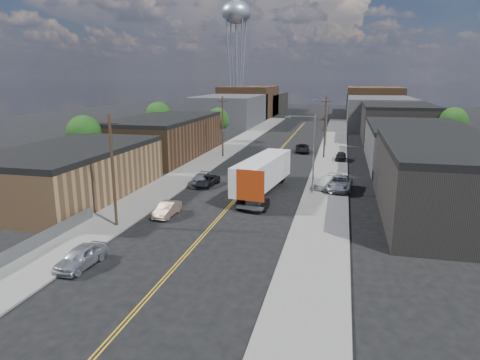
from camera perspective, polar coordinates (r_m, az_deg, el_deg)
The scene contains 35 objects.
ground at distance 84.31m, azimuth 5.88°, elevation 4.61°, with size 260.00×260.00×0.00m, color black.
centerline at distance 69.69m, azimuth 4.21°, elevation 2.77°, with size 0.32×120.00×0.01m, color gold.
sidewalk_left at distance 71.78m, azimuth -3.30°, elevation 3.16°, with size 5.00×140.00×0.15m, color slate.
sidewalk_right at distance 68.82m, azimuth 12.05°, elevation 2.43°, with size 5.00×140.00×0.15m, color slate.
warehouse_tan at distance 50.88m, azimuth -21.55°, elevation 1.03°, with size 12.00×22.00×5.60m.
warehouse_brown at distance 73.25m, azimuth -9.97°, elevation 5.74°, with size 12.00×26.00×6.60m.
industrial_right_a at distance 45.00m, azimuth 27.34°, elevation -0.10°, with size 14.00×22.00×7.10m.
industrial_right_b at distance 70.18m, azimuth 22.47°, elevation 4.37°, with size 14.00×24.00×6.10m.
industrial_right_c at distance 95.67m, azimuth 20.22°, elevation 7.21°, with size 14.00×22.00×7.60m.
skyline_left_a at distance 121.92m, azimuth -1.28°, elevation 9.31°, with size 16.00×30.00×8.00m, color #313133.
skyline_right_a at distance 118.28m, azimuth 18.04°, elevation 8.53°, with size 16.00×30.00×8.00m, color #313133.
skyline_left_b at distance 146.12m, azimuth 1.25°, elevation 10.41°, with size 16.00×26.00×10.00m, color #4A311D.
skyline_right_b at distance 143.10m, azimuth 17.34°, elevation 9.74°, with size 16.00×26.00×10.00m, color #4A311D.
skyline_left_c at distance 165.77m, azimuth 2.74°, elevation 10.25°, with size 16.00×40.00×7.00m, color black.
skyline_right_c at distance 163.11m, azimuth 16.88°, elevation 9.64°, with size 16.00×40.00×7.00m, color black.
water_tower at distance 137.75m, azimuth -0.50°, elevation 20.91°, with size 9.00×9.00×36.90m.
streetlight_near at distance 48.31m, azimuth 9.36°, elevation 4.24°, with size 3.39×0.25×9.00m.
streetlight_far at distance 83.01m, azimuth 11.22°, elevation 7.99°, with size 3.39×0.25×9.00m.
utility_pole_left_near at distance 38.60m, azimuth -16.59°, elevation 1.24°, with size 1.60×0.26×10.00m.
utility_pole_left_far at distance 70.68m, azimuth -2.34°, elevation 7.15°, with size 1.60×0.26×10.00m.
utility_pole_right at distance 71.07m, azimuth 11.27°, elevation 6.94°, with size 1.60×0.26×10.00m.
chainlink_fence at distance 36.55m, azimuth -25.75°, elevation -7.58°, with size 0.05×16.00×1.22m.
tree_left_near at distance 63.58m, azimuth -20.02°, elevation 5.67°, with size 4.85×4.76×7.91m.
tree_left_mid at distance 85.40m, azimuth -10.80°, elevation 8.26°, with size 5.10×5.04×8.37m.
tree_left_far at distance 88.57m, azimuth -2.93°, elevation 8.07°, with size 4.35×4.20×6.97m.
tree_right_far at distance 85.13m, azimuth 26.60°, elevation 6.86°, with size 4.85×4.76×7.91m.
semi_truck at distance 49.07m, azimuth 3.39°, elevation 1.16°, with size 4.57×16.99×4.37m.
car_left_a at distance 32.40m, azimuth -20.43°, elevation -9.53°, with size 1.80×4.47×1.52m, color #BABEBF.
car_left_b at distance 41.67m, azimuth -9.69°, elevation -3.85°, with size 1.42×4.08×1.35m, color #8C6E5B.
car_left_c at distance 52.46m, azimuth -4.61°, elevation -0.11°, with size 2.15×4.67×1.30m, color black.
car_left_d at distance 52.83m, azimuth -5.33°, elevation -0.00°, with size 1.88×4.61×1.34m, color #95999A.
car_right_lot_a at distance 51.22m, azimuth 13.16°, elevation -0.41°, with size 2.68×5.81×1.61m, color #B0B2B5.
car_right_lot_b at distance 52.08m, azimuth 11.50°, elevation -0.21°, with size 1.97×4.85×1.41m, color silver.
car_right_lot_c at distance 69.84m, azimuth 13.28°, elevation 3.13°, with size 1.53×3.82×1.30m, color black.
car_ahead_truck at distance 76.65m, azimuth 8.31°, elevation 4.19°, with size 2.37×5.14×1.43m, color black.
Camera 1 is at (10.94, -22.59, 12.99)m, focal length 32.00 mm.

